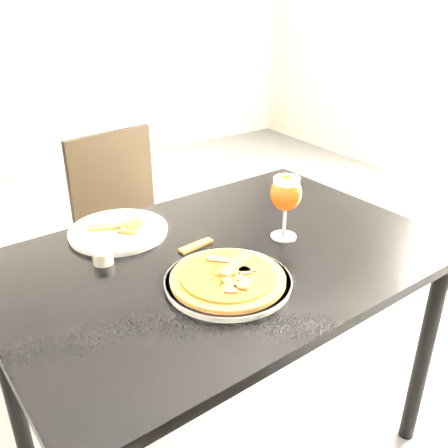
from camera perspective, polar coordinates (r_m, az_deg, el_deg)
ground at (r=1.92m, az=2.74°, el=-21.50°), size 6.00×6.00×0.00m
dining_table at (r=1.40m, az=-0.15°, el=-6.64°), size 1.24×0.86×0.75m
chair_far at (r=2.13m, az=-10.61°, el=-0.56°), size 0.45×0.45×0.87m
plate_main at (r=1.22m, az=0.46°, el=-6.63°), size 0.39×0.39×0.02m
pizza at (r=1.21m, az=0.45°, el=-6.08°), size 0.28×0.28×0.03m
plate_second at (r=1.49m, az=-11.98°, el=-0.82°), size 0.33×0.33×0.02m
crust_scraps at (r=1.49m, az=-11.22°, el=-0.24°), size 0.18×0.13×0.01m
loose_crust at (r=1.39m, az=-3.22°, el=-2.47°), size 0.11×0.04×0.01m
sauce_cup at (r=1.34m, az=-13.68°, el=-3.64°), size 0.05×0.05×0.04m
beer_glass at (r=1.39m, az=7.09°, el=3.43°), size 0.09×0.09×0.19m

